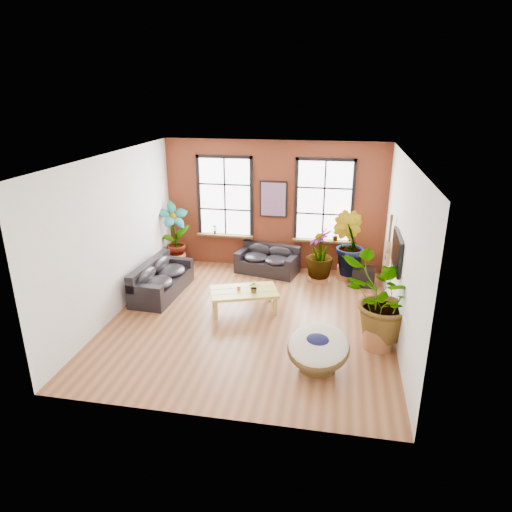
{
  "coord_description": "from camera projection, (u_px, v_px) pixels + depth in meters",
  "views": [
    {
      "loc": [
        1.73,
        -8.74,
        4.72
      ],
      "look_at": [
        0.0,
        0.6,
        1.25
      ],
      "focal_mm": 32.0,
      "sensor_mm": 36.0,
      "label": 1
    }
  ],
  "objects": [
    {
      "name": "floor_plant_back_left",
      "position": [
        174.0,
        233.0,
        12.57
      ],
      "size": [
        1.09,
        1.04,
        1.71
      ],
      "primitive_type": "imported",
      "rotation": [
        0.0,
        0.0,
        0.68
      ],
      "color": "#314211",
      "rests_on": "ground"
    },
    {
      "name": "sofa_left",
      "position": [
        160.0,
        280.0,
        11.11
      ],
      "size": [
        0.96,
        2.07,
        0.8
      ],
      "rotation": [
        0.0,
        0.0,
        1.51
      ],
      "color": "black",
      "rests_on": "ground"
    },
    {
      "name": "coffee_table",
      "position": [
        244.0,
        293.0,
        10.26
      ],
      "size": [
        1.69,
        1.3,
        0.57
      ],
      "rotation": [
        0.0,
        0.0,
        0.34
      ],
      "color": "#B1AA3F",
      "rests_on": "ground"
    },
    {
      "name": "pot_mid",
      "position": [
        319.0,
        275.0,
        11.92
      ],
      "size": [
        0.57,
        0.57,
        0.33
      ],
      "rotation": [
        0.0,
        0.0,
        -0.3
      ],
      "color": "#A86037",
      "rests_on": "ground"
    },
    {
      "name": "media_box",
      "position": [
        363.0,
        277.0,
        11.64
      ],
      "size": [
        0.58,
        0.5,
        0.46
      ],
      "rotation": [
        0.0,
        0.0,
        -0.06
      ],
      "color": "black",
      "rests_on": "ground"
    },
    {
      "name": "floor_plant_back_right",
      "position": [
        348.0,
        244.0,
        11.79
      ],
      "size": [
        1.16,
        1.14,
        1.65
      ],
      "primitive_type": "imported",
      "rotation": [
        0.0,
        0.0,
        2.45
      ],
      "color": "#314211",
      "rests_on": "ground"
    },
    {
      "name": "pot_back_right",
      "position": [
        346.0,
        272.0,
        12.08
      ],
      "size": [
        0.6,
        0.6,
        0.35
      ],
      "rotation": [
        0.0,
        0.0,
        -0.31
      ],
      "color": "#A86037",
      "rests_on": "ground"
    },
    {
      "name": "sill_plant_right",
      "position": [
        335.0,
        236.0,
        12.23
      ],
      "size": [
        0.19,
        0.19,
        0.27
      ],
      "primitive_type": "imported",
      "rotation": [
        0.0,
        0.0,
        3.49
      ],
      "color": "#314211",
      "rests_on": "room"
    },
    {
      "name": "floor_plant_right_wall",
      "position": [
        383.0,
        300.0,
        8.58
      ],
      "size": [
        1.98,
        1.96,
        1.66
      ],
      "primitive_type": "imported",
      "rotation": [
        0.0,
        0.0,
        3.85
      ],
      "color": "#314211",
      "rests_on": "ground"
    },
    {
      "name": "papasan_chair",
      "position": [
        318.0,
        348.0,
        8.06
      ],
      "size": [
        1.27,
        1.29,
        0.83
      ],
      "rotation": [
        0.0,
        0.0,
        -0.17
      ],
      "color": "brown",
      "rests_on": "ground"
    },
    {
      "name": "table_plant",
      "position": [
        254.0,
        287.0,
        10.09
      ],
      "size": [
        0.26,
        0.23,
        0.26
      ],
      "primitive_type": "imported",
      "rotation": [
        0.0,
        0.0,
        0.13
      ],
      "color": "#314211",
      "rests_on": "coffee_table"
    },
    {
      "name": "tv_wall_unit",
      "position": [
        394.0,
        252.0,
        9.51
      ],
      "size": [
        0.13,
        1.86,
        1.2
      ],
      "color": "black",
      "rests_on": "room"
    },
    {
      "name": "floor_plant_mid",
      "position": [
        320.0,
        253.0,
        11.68
      ],
      "size": [
        0.81,
        0.81,
        1.28
      ],
      "primitive_type": "imported",
      "rotation": [
        0.0,
        0.0,
        4.86
      ],
      "color": "#314211",
      "rests_on": "ground"
    },
    {
      "name": "room",
      "position": [
        252.0,
        241.0,
        9.52
      ],
      "size": [
        6.04,
        6.54,
        3.54
      ],
      "color": "brown",
      "rests_on": "ground"
    },
    {
      "name": "poster",
      "position": [
        273.0,
        199.0,
        12.26
      ],
      "size": [
        0.74,
        0.06,
        0.98
      ],
      "color": "black",
      "rests_on": "room"
    },
    {
      "name": "sill_plant_left",
      "position": [
        215.0,
        229.0,
        12.81
      ],
      "size": [
        0.17,
        0.17,
        0.27
      ],
      "primitive_type": "imported",
      "rotation": [
        0.0,
        0.0,
        0.79
      ],
      "color": "#314211",
      "rests_on": "room"
    },
    {
      "name": "pot_right_wall",
      "position": [
        378.0,
        337.0,
        8.83
      ],
      "size": [
        0.7,
        0.7,
        0.42
      ],
      "rotation": [
        0.0,
        0.0,
        -0.26
      ],
      "color": "#A86037",
      "rests_on": "ground"
    },
    {
      "name": "sofa_back",
      "position": [
        268.0,
        260.0,
        12.44
      ],
      "size": [
        1.78,
        1.15,
        0.75
      ],
      "rotation": [
        0.0,
        0.0,
        -0.23
      ],
      "color": "black",
      "rests_on": "ground"
    },
    {
      "name": "pot_back_left",
      "position": [
        176.0,
        261.0,
        12.83
      ],
      "size": [
        0.66,
        0.66,
        0.39
      ],
      "rotation": [
        0.0,
        0.0,
        -0.29
      ],
      "color": "#A86037",
      "rests_on": "ground"
    }
  ]
}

